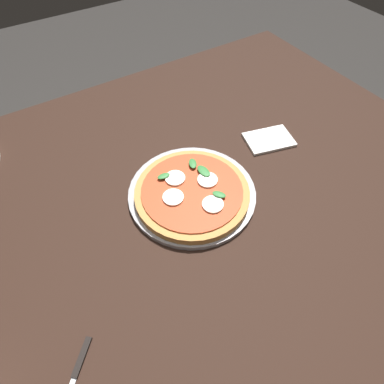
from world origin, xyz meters
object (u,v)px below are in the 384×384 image
Objects in this scene: serving_tray at (192,193)px; knife at (75,375)px; napkin at (269,140)px; dining_table at (188,221)px; pizza at (192,192)px.

knife is at bearing 31.05° from serving_tray.
serving_tray reaches higher than napkin.
serving_tray is 0.44m from knife.
dining_table is 0.10m from pizza.
knife is (0.37, 0.21, -0.02)m from pizza.
dining_table is 0.09m from serving_tray.
pizza is (-0.02, -0.01, 0.10)m from dining_table.
pizza reaches higher than dining_table.
dining_table is 0.42m from knife.
napkin reaches higher than knife.
pizza reaches higher than knife.
knife is (0.35, 0.21, 0.08)m from dining_table.
pizza is at bearing -153.50° from dining_table.
napkin is at bearing -168.50° from pizza.
napkin is (-0.29, -0.05, -0.00)m from serving_tray.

